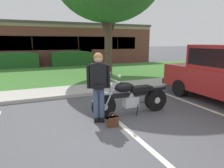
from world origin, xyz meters
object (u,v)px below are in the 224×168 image
(hedge_left, at_px, (16,60))
(brick_building, at_px, (31,44))
(motorcycle, at_px, (134,97))
(handbag, at_px, (113,121))
(rider_person, at_px, (99,82))
(hedge_center_left, at_px, (72,58))

(hedge_left, distance_m, brick_building, 6.51)
(motorcycle, relative_size, brick_building, 0.10)
(handbag, xyz_separation_m, hedge_left, (-2.47, 12.19, 0.51))
(rider_person, height_order, hedge_left, rider_person)
(rider_person, relative_size, hedge_center_left, 0.52)
(rider_person, xyz_separation_m, handbag, (0.18, -0.45, -0.85))
(hedge_left, height_order, brick_building, brick_building)
(rider_person, bearing_deg, hedge_left, 101.04)
(brick_building, bearing_deg, motorcycle, -83.22)
(hedge_left, bearing_deg, brick_building, 79.06)
(handbag, height_order, hedge_center_left, hedge_center_left)
(rider_person, bearing_deg, handbag, -68.40)
(handbag, relative_size, hedge_left, 0.12)
(hedge_center_left, bearing_deg, hedge_left, -180.00)
(motorcycle, relative_size, rider_person, 1.31)
(rider_person, bearing_deg, motorcycle, 5.93)
(rider_person, bearing_deg, brick_building, 93.41)
(handbag, bearing_deg, brick_building, 93.87)
(hedge_left, bearing_deg, rider_person, -78.96)
(handbag, height_order, brick_building, brick_building)
(handbag, distance_m, hedge_left, 12.45)
(hedge_center_left, height_order, brick_building, brick_building)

